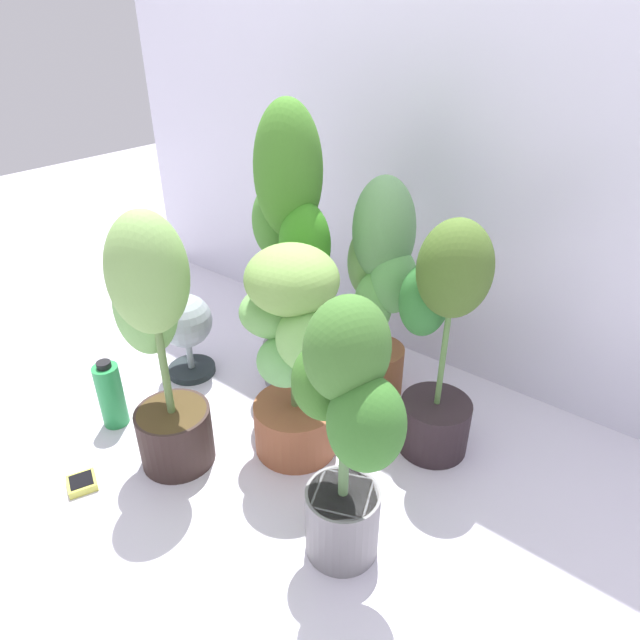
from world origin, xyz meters
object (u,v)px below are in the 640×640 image
Objects in this scene: potted_plant_front_right at (346,425)px; hygrometer_box at (82,483)px; nutrient_bottle at (111,395)px; floor_fan at (186,325)px; potted_plant_back_center at (380,283)px; potted_plant_back_left at (290,235)px; potted_plant_back_right at (441,335)px; potted_plant_front_left at (157,336)px; potted_plant_center at (293,347)px.

hygrometer_box is at bearing -156.82° from potted_plant_front_right.
floor_fan is at bearing 94.86° from nutrient_bottle.
floor_fan is (-0.61, -0.34, -0.23)m from potted_plant_back_center.
potted_plant_back_right is at bearing 0.92° from potted_plant_back_left.
floor_fan is 1.34× the size of nutrient_bottle.
nutrient_bottle is (-0.28, -0.03, -0.32)m from potted_plant_front_left.
potted_plant_front_right is 0.89m from hygrometer_box.
potted_plant_front_right is 0.49m from potted_plant_back_right.
potted_plant_back_center reaches higher than nutrient_bottle.
potted_plant_front_left is (-0.61, -0.05, 0.02)m from potted_plant_front_right.
nutrient_bottle is at bearing -129.88° from potted_plant_back_center.
potted_plant_front_right is 1.07× the size of potted_plant_center.
potted_plant_back_left reaches higher than potted_plant_back_center.
potted_plant_back_center is 0.74m from floor_fan.
potted_plant_back_center is (0.27, 0.13, -0.14)m from potted_plant_back_left.
potted_plant_front_right is 0.41m from potted_plant_center.
potted_plant_back_left is 0.33m from potted_plant_back_center.
potted_plant_center is (-0.34, 0.21, -0.04)m from potted_plant_front_right.
floor_fan is at bearing 163.70° from potted_plant_front_right.
hygrometer_box is 0.31m from nutrient_bottle.
floor_fan is at bearing 42.58° from hygrometer_box.
potted_plant_back_right is (-0.02, 0.49, -0.01)m from potted_plant_front_right.
nutrient_bottle is (-0.90, -0.08, -0.30)m from potted_plant_front_right.
potted_plant_back_center is 2.41× the size of floor_fan.
potted_plant_back_right is at bearing 9.43° from floor_fan.
nutrient_bottle is (-0.55, -0.29, -0.27)m from potted_plant_center.
hygrometer_box is at bearing -113.85° from potted_plant_back_center.
potted_plant_back_right is (0.59, 0.54, -0.03)m from potted_plant_front_left.
floor_fan is (-0.90, -0.22, -0.20)m from potted_plant_back_right.
potted_plant_back_left is 0.59m from potted_plant_back_right.
potted_plant_center is 0.38m from potted_plant_front_left.
potted_plant_center is 6.57× the size of hygrometer_box.
potted_plant_center is 0.43m from potted_plant_back_right.
potted_plant_front_right is 0.95m from nutrient_bottle.
potted_plant_back_right is 0.95m from floor_fan.
potted_plant_front_left reaches higher than floor_fan.
potted_plant_front_left is 0.43m from nutrient_bottle.
potted_plant_back_center is 7.57× the size of hygrometer_box.
potted_plant_back_left is at bearing 27.77° from floor_fan.
potted_plant_front_left is 0.80m from potted_plant_back_right.
potted_plant_back_left reaches higher than potted_plant_front_right.
potted_plant_back_center is 0.32m from potted_plant_back_right.
potted_plant_back_left is 9.57× the size of hygrometer_box.
nutrient_bottle is (-0.58, -0.70, -0.33)m from potted_plant_back_center.
potted_plant_back_left is at bearing -179.08° from potted_plant_back_right.
potted_plant_back_left is at bearing 140.60° from potted_plant_front_right.
nutrient_bottle is (-0.87, -0.57, -0.29)m from potted_plant_back_right.
potted_plant_back_left reaches higher than floor_fan.
potted_plant_back_right is 1.14m from hygrometer_box.
potted_plant_back_right is at bearing -17.67° from hygrometer_box.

